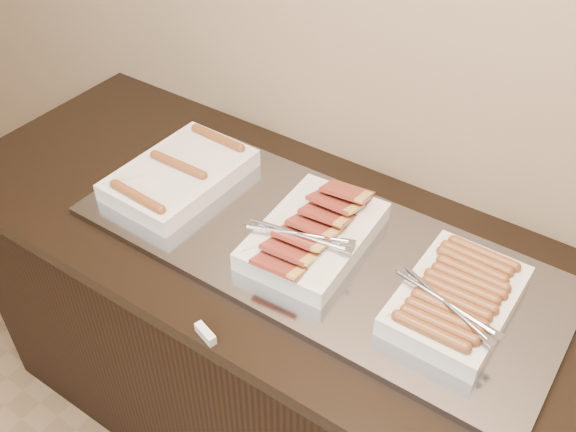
% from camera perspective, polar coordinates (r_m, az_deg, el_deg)
% --- Properties ---
extents(counter, '(2.06, 0.76, 0.90)m').
position_cam_1_polar(counter, '(1.92, 1.41, -12.40)').
color(counter, black).
rests_on(counter, ground).
extents(warming_tray, '(1.20, 0.50, 0.02)m').
position_cam_1_polar(warming_tray, '(1.57, 2.42, -2.74)').
color(warming_tray, gray).
rests_on(warming_tray, counter).
extents(dish_left, '(0.26, 0.39, 0.07)m').
position_cam_1_polar(dish_left, '(1.76, -9.55, 3.69)').
color(dish_left, silver).
rests_on(dish_left, warming_tray).
extents(dish_center, '(0.27, 0.39, 0.09)m').
position_cam_1_polar(dish_center, '(1.54, 2.24, -1.61)').
color(dish_center, silver).
rests_on(dish_center, warming_tray).
extents(dish_right, '(0.27, 0.34, 0.08)m').
position_cam_1_polar(dish_right, '(1.44, 14.73, -7.06)').
color(dish_right, silver).
rests_on(dish_right, warming_tray).
extents(label_holder, '(0.06, 0.03, 0.02)m').
position_cam_1_polar(label_holder, '(1.40, -7.35, -10.34)').
color(label_holder, silver).
rests_on(label_holder, counter).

